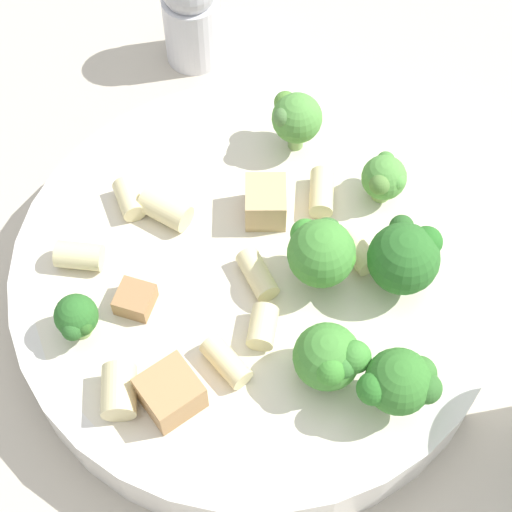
{
  "coord_description": "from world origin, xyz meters",
  "views": [
    {
      "loc": [
        -0.02,
        -0.24,
        0.45
      ],
      "look_at": [
        0.0,
        0.0,
        0.05
      ],
      "focal_mm": 60.0,
      "sensor_mm": 36.0,
      "label": 1
    }
  ],
  "objects_px": {
    "broccoli_floret_4": "(330,358)",
    "broccoli_floret_5": "(322,252)",
    "rigatoni_8": "(255,327)",
    "broccoli_floret_0": "(76,318)",
    "pasta_bowl": "(256,280)",
    "broccoli_floret_2": "(405,257)",
    "rigatoni_5": "(129,199)",
    "pepper_shaker": "(191,13)",
    "rigatoni_3": "(79,256)",
    "broccoli_floret_1": "(295,118)",
    "chicken_chunk_0": "(266,202)",
    "rigatoni_6": "(119,391)",
    "rigatoni_0": "(165,209)",
    "broccoli_floret_3": "(384,178)",
    "rigatoni_2": "(357,246)",
    "rigatoni_7": "(322,192)",
    "rigatoni_4": "(226,361)",
    "rigatoni_1": "(264,274)",
    "chicken_chunk_1": "(170,393)",
    "broccoli_floret_6": "(400,382)",
    "chicken_chunk_2": "(135,299)"
  },
  "relations": [
    {
      "from": "rigatoni_3",
      "to": "rigatoni_5",
      "type": "height_order",
      "value": "rigatoni_3"
    },
    {
      "from": "rigatoni_0",
      "to": "rigatoni_1",
      "type": "xyz_separation_m",
      "value": [
        0.05,
        -0.05,
        -0.0
      ]
    },
    {
      "from": "broccoli_floret_4",
      "to": "broccoli_floret_6",
      "type": "distance_m",
      "value": 0.04
    },
    {
      "from": "pasta_bowl",
      "to": "chicken_chunk_1",
      "type": "distance_m",
      "value": 0.09
    },
    {
      "from": "rigatoni_5",
      "to": "chicken_chunk_0",
      "type": "relative_size",
      "value": 0.89
    },
    {
      "from": "rigatoni_5",
      "to": "pepper_shaker",
      "type": "xyz_separation_m",
      "value": [
        0.04,
        0.15,
        -0.01
      ]
    },
    {
      "from": "broccoli_floret_4",
      "to": "rigatoni_6",
      "type": "bearing_deg",
      "value": -178.16
    },
    {
      "from": "broccoli_floret_5",
      "to": "rigatoni_0",
      "type": "relative_size",
      "value": 1.6
    },
    {
      "from": "rigatoni_3",
      "to": "rigatoni_5",
      "type": "bearing_deg",
      "value": 53.07
    },
    {
      "from": "broccoli_floret_2",
      "to": "pasta_bowl",
      "type": "bearing_deg",
      "value": 167.83
    },
    {
      "from": "broccoli_floret_2",
      "to": "rigatoni_1",
      "type": "distance_m",
      "value": 0.08
    },
    {
      "from": "rigatoni_3",
      "to": "rigatoni_7",
      "type": "height_order",
      "value": "rigatoni_3"
    },
    {
      "from": "broccoli_floret_1",
      "to": "rigatoni_6",
      "type": "height_order",
      "value": "broccoli_floret_1"
    },
    {
      "from": "broccoli_floret_3",
      "to": "rigatoni_1",
      "type": "bearing_deg",
      "value": -145.14
    },
    {
      "from": "rigatoni_2",
      "to": "rigatoni_7",
      "type": "height_order",
      "value": "same"
    },
    {
      "from": "broccoli_floret_4",
      "to": "rigatoni_3",
      "type": "xyz_separation_m",
      "value": [
        -0.13,
        0.08,
        -0.01
      ]
    },
    {
      "from": "rigatoni_3",
      "to": "rigatoni_4",
      "type": "height_order",
      "value": "rigatoni_3"
    },
    {
      "from": "rigatoni_7",
      "to": "chicken_chunk_2",
      "type": "bearing_deg",
      "value": -150.57
    },
    {
      "from": "rigatoni_2",
      "to": "rigatoni_5",
      "type": "distance_m",
      "value": 0.13
    },
    {
      "from": "rigatoni_8",
      "to": "chicken_chunk_0",
      "type": "height_order",
      "value": "chicken_chunk_0"
    },
    {
      "from": "broccoli_floret_0",
      "to": "broccoli_floret_5",
      "type": "height_order",
      "value": "broccoli_floret_5"
    },
    {
      "from": "broccoli_floret_5",
      "to": "broccoli_floret_6",
      "type": "xyz_separation_m",
      "value": [
        0.03,
        -0.08,
        -0.0
      ]
    },
    {
      "from": "rigatoni_4",
      "to": "broccoli_floret_5",
      "type": "bearing_deg",
      "value": 42.2
    },
    {
      "from": "rigatoni_6",
      "to": "broccoli_floret_2",
      "type": "bearing_deg",
      "value": 20.17
    },
    {
      "from": "rigatoni_7",
      "to": "pepper_shaker",
      "type": "distance_m",
      "value": 0.17
    },
    {
      "from": "broccoli_floret_5",
      "to": "rigatoni_6",
      "type": "height_order",
      "value": "broccoli_floret_5"
    },
    {
      "from": "broccoli_floret_0",
      "to": "pasta_bowl",
      "type": "bearing_deg",
      "value": 19.39
    },
    {
      "from": "broccoli_floret_2",
      "to": "chicken_chunk_1",
      "type": "relative_size",
      "value": 1.65
    },
    {
      "from": "rigatoni_4",
      "to": "rigatoni_8",
      "type": "relative_size",
      "value": 1.29
    },
    {
      "from": "broccoli_floret_4",
      "to": "broccoli_floret_5",
      "type": "bearing_deg",
      "value": 87.65
    },
    {
      "from": "rigatoni_1",
      "to": "chicken_chunk_1",
      "type": "height_order",
      "value": "chicken_chunk_1"
    },
    {
      "from": "broccoli_floret_1",
      "to": "chicken_chunk_0",
      "type": "height_order",
      "value": "broccoli_floret_1"
    },
    {
      "from": "broccoli_floret_4",
      "to": "rigatoni_8",
      "type": "bearing_deg",
      "value": 142.37
    },
    {
      "from": "chicken_chunk_1",
      "to": "pepper_shaker",
      "type": "height_order",
      "value": "pepper_shaker"
    },
    {
      "from": "rigatoni_2",
      "to": "pepper_shaker",
      "type": "height_order",
      "value": "pepper_shaker"
    },
    {
      "from": "broccoli_floret_6",
      "to": "broccoli_floret_3",
      "type": "bearing_deg",
      "value": 83.74
    },
    {
      "from": "broccoli_floret_1",
      "to": "rigatoni_6",
      "type": "distance_m",
      "value": 0.19
    },
    {
      "from": "broccoli_floret_1",
      "to": "rigatoni_8",
      "type": "xyz_separation_m",
      "value": [
        -0.03,
        -0.13,
        -0.02
      ]
    },
    {
      "from": "rigatoni_1",
      "to": "rigatoni_7",
      "type": "bearing_deg",
      "value": 53.72
    },
    {
      "from": "rigatoni_1",
      "to": "chicken_chunk_2",
      "type": "distance_m",
      "value": 0.07
    },
    {
      "from": "broccoli_floret_5",
      "to": "rigatoni_3",
      "type": "height_order",
      "value": "broccoli_floret_5"
    },
    {
      "from": "broccoli_floret_5",
      "to": "rigatoni_0",
      "type": "xyz_separation_m",
      "value": [
        -0.08,
        0.05,
        -0.02
      ]
    },
    {
      "from": "rigatoni_3",
      "to": "pepper_shaker",
      "type": "xyz_separation_m",
      "value": [
        0.07,
        0.19,
        -0.01
      ]
    },
    {
      "from": "broccoli_floret_2",
      "to": "broccoli_floret_5",
      "type": "height_order",
      "value": "same"
    },
    {
      "from": "rigatoni_1",
      "to": "rigatoni_5",
      "type": "relative_size",
      "value": 1.21
    },
    {
      "from": "broccoli_floret_0",
      "to": "broccoli_floret_3",
      "type": "height_order",
      "value": "broccoli_floret_3"
    },
    {
      "from": "rigatoni_8",
      "to": "chicken_chunk_0",
      "type": "relative_size",
      "value": 0.84
    },
    {
      "from": "broccoli_floret_4",
      "to": "pepper_shaker",
      "type": "xyz_separation_m",
      "value": [
        -0.06,
        0.27,
        -0.02
      ]
    },
    {
      "from": "rigatoni_2",
      "to": "pepper_shaker",
      "type": "xyz_separation_m",
      "value": [
        -0.08,
        0.2,
        -0.01
      ]
    },
    {
      "from": "rigatoni_0",
      "to": "broccoli_floret_5",
      "type": "bearing_deg",
      "value": -29.95
    }
  ]
}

